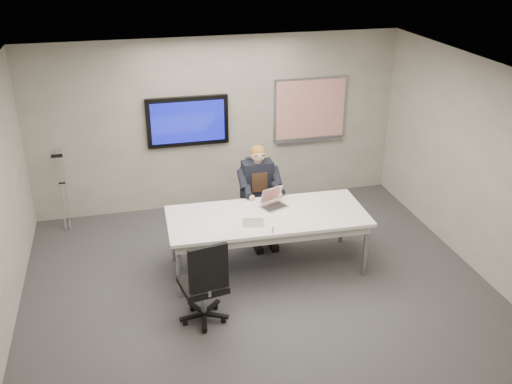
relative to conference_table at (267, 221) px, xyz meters
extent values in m
cube|color=#353537|center=(-0.24, -0.80, -0.72)|extent=(6.00, 6.00, 0.02)
cube|color=silver|center=(-0.24, -0.80, 2.08)|extent=(6.00, 6.00, 0.02)
cube|color=gray|center=(-0.24, 2.20, 0.68)|extent=(6.00, 0.02, 2.80)
cube|color=gray|center=(2.76, -0.80, 0.68)|extent=(0.02, 6.00, 2.80)
cube|color=white|center=(0.00, 0.00, 0.07)|extent=(2.69, 1.19, 0.04)
cube|color=silver|center=(0.00, 0.00, -0.02)|extent=(2.57, 1.08, 0.11)
cylinder|color=#989BA1|center=(-1.25, -0.42, -0.34)|extent=(0.07, 0.07, 0.77)
cylinder|color=#989BA1|center=(1.22, -0.50, -0.34)|extent=(0.07, 0.07, 0.77)
cylinder|color=#989BA1|center=(-1.22, 0.50, -0.34)|extent=(0.07, 0.07, 0.77)
cylinder|color=#989BA1|center=(1.25, 0.42, -0.34)|extent=(0.07, 0.07, 0.77)
cube|color=black|center=(-0.74, 2.15, 0.78)|extent=(1.30, 0.08, 0.80)
cube|color=#0C1088|center=(-0.74, 2.10, 0.78)|extent=(1.16, 0.01, 0.66)
cube|color=#989BA1|center=(1.31, 2.17, 0.83)|extent=(1.25, 0.04, 1.05)
cube|color=white|center=(1.31, 2.15, 0.83)|extent=(1.18, 0.01, 0.98)
cube|color=#989BA1|center=(1.31, 2.14, 0.28)|extent=(1.18, 0.05, 0.04)
cylinder|color=#989BA1|center=(0.11, 1.01, -0.45)|extent=(0.06, 0.06, 0.35)
cube|color=black|center=(0.11, 1.01, -0.28)|extent=(0.46, 0.46, 0.07)
cube|color=black|center=(0.10, 1.22, 0.04)|extent=(0.41, 0.06, 0.50)
cylinder|color=#989BA1|center=(-1.03, -0.94, -0.42)|extent=(0.07, 0.07, 0.39)
cube|color=black|center=(-1.03, -0.94, -0.22)|extent=(0.58, 0.58, 0.08)
cube|color=black|center=(-0.99, -1.18, 0.13)|extent=(0.46, 0.13, 0.57)
cube|color=black|center=(0.11, 0.98, 0.15)|extent=(0.45, 0.26, 0.61)
cube|color=#382417|center=(0.11, 0.85, 0.19)|extent=(0.23, 0.02, 0.30)
sphere|color=#E1AB89|center=(0.11, 0.95, 0.59)|extent=(0.22, 0.22, 0.22)
ellipsoid|color=brown|center=(0.11, 0.97, 0.62)|extent=(0.23, 0.23, 0.19)
cube|color=#AAAAAC|center=(0.15, 0.19, 0.10)|extent=(0.40, 0.35, 0.02)
cube|color=black|center=(0.15, 0.18, 0.11)|extent=(0.33, 0.26, 0.00)
cube|color=#AAAAAC|center=(0.15, 0.34, 0.22)|extent=(0.34, 0.21, 0.22)
cube|color=red|center=(0.15, 0.33, 0.22)|extent=(0.30, 0.17, 0.19)
cylinder|color=black|center=(-0.04, -0.42, 0.10)|extent=(0.07, 0.14, 0.01)
camera|label=1|loc=(-1.77, -6.51, 3.57)|focal=40.00mm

